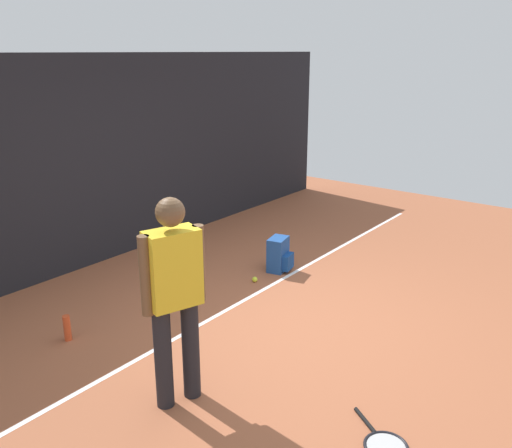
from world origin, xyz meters
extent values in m
plane|color=#9E5638|center=(0.00, 0.00, 0.00)|extent=(12.00, 12.00, 0.00)
cube|color=black|center=(0.00, 3.00, 1.34)|extent=(10.00, 0.10, 2.69)
cube|color=white|center=(0.00, 0.67, 0.00)|extent=(9.00, 0.05, 0.00)
cylinder|color=black|center=(-1.73, -0.02, 0.42)|extent=(0.14, 0.14, 0.85)
cylinder|color=black|center=(-1.50, -0.10, 0.42)|extent=(0.14, 0.14, 0.85)
cube|color=yellow|center=(-1.62, -0.06, 1.15)|extent=(0.45, 0.33, 0.60)
sphere|color=brown|center=(-1.62, -0.06, 1.59)|extent=(0.22, 0.22, 0.22)
cylinder|color=brown|center=(-1.83, 0.01, 1.14)|extent=(0.09, 0.09, 0.62)
cylinder|color=brown|center=(-1.41, -0.13, 1.14)|extent=(0.09, 0.09, 0.62)
cylinder|color=black|center=(-0.95, -1.39, 0.01)|extent=(0.19, 0.27, 0.03)
torus|color=black|center=(-1.12, -1.63, 0.01)|extent=(0.45, 0.45, 0.02)
cylinder|color=#B2B2B2|center=(-1.12, -1.63, 0.01)|extent=(0.38, 0.38, 0.00)
cube|color=#1E478C|center=(1.10, 0.89, 0.22)|extent=(0.34, 0.26, 0.44)
cube|color=navy|center=(1.13, 0.75, 0.14)|extent=(0.23, 0.13, 0.20)
sphere|color=#CCE033|center=(0.62, 0.90, 0.03)|extent=(0.07, 0.07, 0.07)
cylinder|color=#D84C26|center=(-1.60, 1.49, 0.13)|extent=(0.07, 0.07, 0.26)
camera|label=1|loc=(-4.22, -2.86, 2.71)|focal=38.12mm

